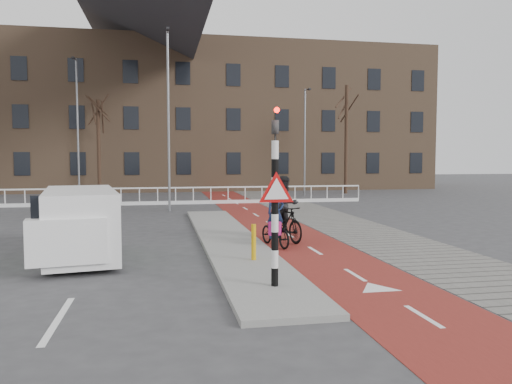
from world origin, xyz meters
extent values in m
plane|color=#38383A|center=(0.00, 0.00, 0.00)|extent=(120.00, 120.00, 0.00)
cube|color=maroon|center=(1.50, 10.00, 0.01)|extent=(2.50, 60.00, 0.01)
cube|color=slate|center=(4.30, 10.00, 0.01)|extent=(3.00, 60.00, 0.01)
cube|color=gray|center=(-0.70, 4.00, 0.06)|extent=(1.80, 16.00, 0.12)
cylinder|color=black|center=(-0.60, -2.00, 1.56)|extent=(0.14, 0.14, 2.88)
imported|color=black|center=(-0.60, -2.00, 3.40)|extent=(0.13, 0.16, 0.80)
cylinder|color=#FF0C05|center=(-0.60, -2.14, 3.58)|extent=(0.11, 0.02, 0.11)
cylinder|color=#D19C0B|center=(-0.55, 0.56, 0.57)|extent=(0.12, 0.12, 0.89)
imported|color=black|center=(0.55, 2.90, 0.45)|extent=(1.00, 1.77, 0.88)
imported|color=#111E3E|center=(0.55, 2.90, 1.02)|extent=(0.64, 0.50, 1.54)
cube|color=#BA1A6E|center=(0.41, 2.37, 0.62)|extent=(0.36, 0.28, 0.39)
imported|color=black|center=(1.06, 3.70, 0.60)|extent=(1.09, 2.03, 1.17)
imported|color=black|center=(1.06, 3.70, 1.17)|extent=(1.06, 0.92, 1.84)
cube|color=white|center=(-4.88, 2.06, 0.98)|extent=(2.36, 4.48, 1.70)
cube|color=green|center=(-5.75, 2.06, 0.88)|extent=(0.45, 2.70, 0.55)
cube|color=green|center=(-4.02, 2.06, 0.88)|extent=(0.45, 2.70, 0.55)
cube|color=black|center=(-4.88, 0.28, 1.38)|extent=(1.52, 0.29, 0.90)
cylinder|color=black|center=(-5.37, 0.52, 0.30)|extent=(0.31, 0.62, 0.60)
cylinder|color=black|center=(-3.94, 0.75, 0.30)|extent=(0.31, 0.62, 0.60)
cylinder|color=black|center=(-5.83, 3.38, 0.30)|extent=(0.31, 0.62, 0.60)
cylinder|color=black|center=(-4.40, 3.61, 0.30)|extent=(0.31, 0.62, 0.60)
cube|color=silver|center=(-5.00, 17.00, 0.95)|extent=(28.00, 0.08, 0.08)
cube|color=silver|center=(-5.00, 17.00, 0.10)|extent=(28.00, 0.10, 0.20)
cube|color=#7F6047|center=(-3.00, 32.00, 6.00)|extent=(46.00, 10.00, 12.00)
cylinder|color=black|center=(-7.13, 25.63, 3.37)|extent=(0.25, 0.25, 6.75)
cylinder|color=black|center=(10.60, 23.33, 3.96)|extent=(0.26, 0.26, 7.91)
cylinder|color=slate|center=(-2.40, 13.59, 4.41)|extent=(0.12, 0.12, 8.81)
cylinder|color=slate|center=(-7.86, 21.24, 4.37)|extent=(0.12, 0.12, 8.75)
cylinder|color=slate|center=(6.98, 21.73, 3.67)|extent=(0.12, 0.12, 7.34)
camera|label=1|loc=(-2.80, -11.53, 2.68)|focal=35.00mm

